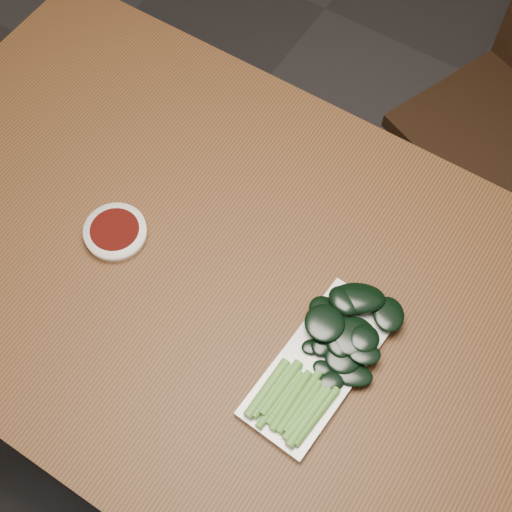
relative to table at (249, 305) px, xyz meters
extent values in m
plane|color=#2D2A2B|center=(0.00, 0.00, -0.68)|extent=(6.00, 6.00, 0.00)
cube|color=#4C2D15|center=(0.00, 0.00, 0.05)|extent=(1.40, 0.80, 0.04)
cylinder|color=#4C2D15|center=(-0.64, 0.34, -0.32)|extent=(0.05, 0.05, 0.71)
cube|color=black|center=(0.20, 0.78, -0.25)|extent=(0.50, 0.50, 0.04)
cylinder|color=black|center=(-0.02, 0.69, -0.47)|extent=(0.04, 0.04, 0.41)
cylinder|color=black|center=(0.29, 0.57, -0.47)|extent=(0.04, 0.04, 0.41)
cylinder|color=black|center=(0.11, 0.99, -0.47)|extent=(0.04, 0.04, 0.41)
cylinder|color=white|center=(-0.24, -0.04, 0.08)|extent=(0.10, 0.10, 0.02)
cylinder|color=#3D0905|center=(-0.24, -0.04, 0.09)|extent=(0.08, 0.08, 0.00)
cube|color=white|center=(0.16, -0.05, 0.08)|extent=(0.14, 0.28, 0.01)
cylinder|color=#528F31|center=(0.12, -0.13, 0.09)|extent=(0.02, 0.10, 0.02)
cylinder|color=#528F31|center=(0.13, -0.13, 0.09)|extent=(0.02, 0.10, 0.01)
cylinder|color=#528F31|center=(0.14, -0.12, 0.09)|extent=(0.02, 0.10, 0.02)
cylinder|color=#528F31|center=(0.14, -0.13, 0.09)|extent=(0.02, 0.11, 0.01)
cylinder|color=#528F31|center=(0.15, -0.13, 0.09)|extent=(0.01, 0.09, 0.01)
cylinder|color=#528F31|center=(0.16, -0.13, 0.09)|extent=(0.01, 0.10, 0.01)
cylinder|color=#528F31|center=(0.17, -0.12, 0.09)|extent=(0.02, 0.11, 0.01)
cylinder|color=#528F31|center=(0.18, -0.13, 0.09)|extent=(0.02, 0.09, 0.01)
cylinder|color=#528F31|center=(0.19, -0.13, 0.09)|extent=(0.02, 0.10, 0.01)
cylinder|color=#528F31|center=(0.19, -0.13, 0.09)|extent=(0.02, 0.10, 0.01)
cylinder|color=#528F31|center=(0.20, -0.13, 0.09)|extent=(0.02, 0.11, 0.01)
ellipsoid|color=black|center=(0.17, -0.01, 0.10)|extent=(0.06, 0.06, 0.01)
ellipsoid|color=black|center=(0.15, -0.01, 0.09)|extent=(0.05, 0.04, 0.01)
ellipsoid|color=black|center=(0.15, -0.03, 0.09)|extent=(0.04, 0.05, 0.01)
ellipsoid|color=black|center=(0.14, 0.00, 0.11)|extent=(0.09, 0.09, 0.01)
ellipsoid|color=black|center=(0.21, -0.01, 0.10)|extent=(0.06, 0.05, 0.01)
ellipsoid|color=black|center=(0.16, 0.06, 0.10)|extent=(0.06, 0.06, 0.01)
ellipsoid|color=black|center=(0.16, 0.01, 0.09)|extent=(0.06, 0.06, 0.01)
ellipsoid|color=black|center=(0.21, 0.07, 0.10)|extent=(0.07, 0.08, 0.01)
ellipsoid|color=black|center=(0.20, 0.00, 0.10)|extent=(0.04, 0.05, 0.01)
ellipsoid|color=black|center=(0.19, 0.01, 0.10)|extent=(0.09, 0.09, 0.01)
ellipsoid|color=black|center=(0.19, -0.03, 0.09)|extent=(0.06, 0.06, 0.01)
ellipsoid|color=black|center=(0.20, 0.01, 0.10)|extent=(0.06, 0.06, 0.01)
ellipsoid|color=black|center=(0.15, 0.05, 0.11)|extent=(0.07, 0.06, 0.01)
ellipsoid|color=black|center=(0.16, 0.07, 0.09)|extent=(0.08, 0.08, 0.01)
ellipsoid|color=black|center=(0.16, 0.06, 0.11)|extent=(0.10, 0.09, 0.02)
ellipsoid|color=black|center=(0.13, 0.02, 0.10)|extent=(0.07, 0.06, 0.01)
ellipsoid|color=black|center=(0.21, -0.04, 0.09)|extent=(0.08, 0.06, 0.01)
ellipsoid|color=black|center=(0.19, -0.07, 0.09)|extent=(0.05, 0.05, 0.01)
ellipsoid|color=black|center=(0.14, -0.04, 0.09)|extent=(0.04, 0.04, 0.01)
ellipsoid|color=black|center=(0.17, -0.06, 0.09)|extent=(0.03, 0.03, 0.01)
ellipsoid|color=black|center=(0.20, -0.04, 0.09)|extent=(0.03, 0.04, 0.01)
camera|label=1|loc=(0.27, -0.40, 1.12)|focal=50.00mm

